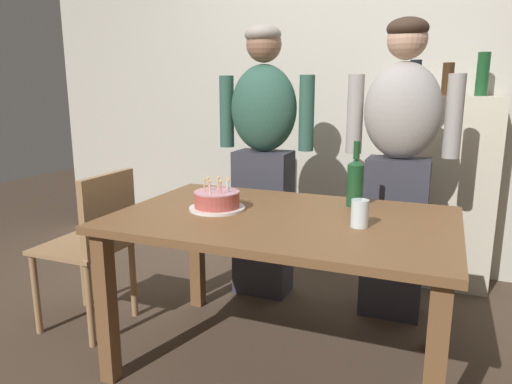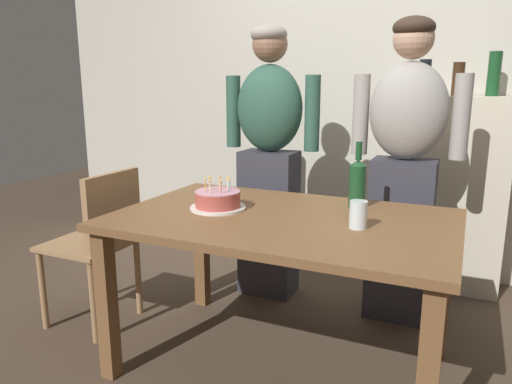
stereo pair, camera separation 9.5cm
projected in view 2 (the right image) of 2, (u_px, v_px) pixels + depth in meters
ground_plane at (281, 364)px, 2.27m from camera, size 10.00×10.00×0.00m
back_wall at (363, 88)px, 3.37m from camera, size 5.20×0.10×2.60m
dining_table at (283, 237)px, 2.13m from camera, size 1.50×0.96×0.74m
birthday_cake at (218, 200)px, 2.23m from camera, size 0.26×0.26×0.15m
water_glass_near at (358, 215)px, 1.92m from camera, size 0.07×0.07×0.12m
wine_bottle at (357, 182)px, 2.25m from camera, size 0.08×0.08×0.32m
person_man_bearded at (269, 159)px, 2.90m from camera, size 0.61×0.27×1.66m
person_woman_cardigan at (405, 168)px, 2.58m from camera, size 0.61×0.27×1.66m
dining_chair at (101, 236)px, 2.55m from camera, size 0.42×0.42×0.87m
shelf_cabinet at (448, 192)px, 3.06m from camera, size 0.69×0.30×1.51m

